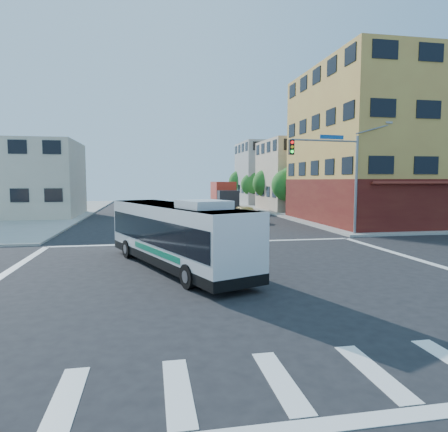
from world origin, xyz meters
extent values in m
plane|color=black|center=(0.00, 0.00, 0.00)|extent=(120.00, 120.00, 0.00)
cube|color=gray|center=(35.00, 35.00, 0.07)|extent=(50.00, 50.00, 0.15)
cube|color=gold|center=(20.00, 18.50, 7.00)|extent=(18.00, 15.00, 14.00)
cube|color=#5A1D14|center=(20.00, 18.50, 2.00)|extent=(18.09, 15.08, 4.00)
cube|color=#BEAF91|center=(17.00, 34.00, 4.50)|extent=(12.00, 10.00, 9.00)
cube|color=gray|center=(17.00, 48.00, 5.00)|extent=(12.00, 10.00, 10.00)
cube|color=beige|center=(-17.00, 30.00, 4.00)|extent=(12.00, 10.00, 8.00)
cylinder|color=gray|center=(10.80, 10.80, 3.50)|extent=(0.18, 0.18, 7.00)
cylinder|color=gray|center=(8.30, 10.55, 6.60)|extent=(5.01, 0.62, 0.12)
cube|color=black|center=(5.80, 10.30, 6.10)|extent=(0.32, 0.30, 1.00)
sphere|color=#FF0C0C|center=(5.80, 10.13, 6.40)|extent=(0.20, 0.20, 0.20)
sphere|color=yellow|center=(5.80, 10.13, 6.10)|extent=(0.20, 0.20, 0.20)
sphere|color=#19FF33|center=(5.80, 10.13, 5.80)|extent=(0.20, 0.20, 0.20)
cube|color=#154B92|center=(8.80, 10.60, 6.85)|extent=(1.80, 0.22, 0.28)
cube|color=gray|center=(13.30, 11.05, 8.00)|extent=(0.50, 0.22, 0.14)
cylinder|color=#372614|center=(11.80, 28.00, 0.96)|extent=(0.28, 0.28, 1.92)
sphere|color=#1A5D1E|center=(11.80, 28.00, 3.37)|extent=(3.60, 3.60, 3.60)
sphere|color=#1A5D1E|center=(12.20, 27.70, 4.27)|extent=(2.52, 2.52, 2.52)
cylinder|color=#372614|center=(11.80, 36.00, 1.00)|extent=(0.28, 0.28, 1.99)
sphere|color=#1A5D1E|center=(11.80, 36.00, 3.51)|extent=(3.80, 3.80, 3.80)
sphere|color=#1A5D1E|center=(12.20, 35.70, 4.46)|extent=(2.66, 2.66, 2.66)
cylinder|color=#372614|center=(11.80, 44.00, 0.94)|extent=(0.28, 0.28, 1.89)
sphere|color=#1A5D1E|center=(11.80, 44.00, 3.25)|extent=(3.40, 3.40, 3.40)
sphere|color=#1A5D1E|center=(12.20, 43.70, 4.10)|extent=(2.38, 2.38, 2.38)
cylinder|color=#372614|center=(11.80, 52.00, 1.01)|extent=(0.28, 0.28, 2.03)
sphere|color=#1A5D1E|center=(11.80, 52.00, 3.63)|extent=(4.00, 4.00, 4.00)
sphere|color=#1A5D1E|center=(12.20, 51.70, 4.63)|extent=(2.80, 2.80, 2.80)
cube|color=black|center=(-2.41, 2.50, 0.49)|extent=(5.98, 10.72, 0.40)
cube|color=silver|center=(-2.41, 2.50, 1.57)|extent=(5.97, 10.70, 2.52)
cube|color=black|center=(-2.41, 2.50, 1.72)|extent=(5.89, 10.42, 1.11)
cube|color=black|center=(-4.32, 7.39, 1.64)|extent=(1.95, 0.81, 1.19)
cube|color=#E5590C|center=(-4.33, 7.41, 2.52)|extent=(1.59, 0.66, 0.25)
cube|color=silver|center=(-2.41, 2.50, 2.78)|extent=(5.85, 10.49, 0.11)
cube|color=silver|center=(-1.44, 0.03, 2.99)|extent=(2.18, 2.39, 0.32)
cube|color=#0A714B|center=(-3.31, 1.67, 0.93)|extent=(1.79, 4.53, 0.25)
cube|color=#0A714B|center=(-1.19, 2.50, 0.93)|extent=(1.79, 4.53, 0.25)
cylinder|color=black|center=(-4.63, 5.27, 0.46)|extent=(0.58, 0.95, 0.92)
cylinder|color=#99999E|center=(-4.74, 5.23, 0.46)|extent=(0.20, 0.44, 0.46)
cylinder|color=black|center=(-2.66, 6.04, 0.46)|extent=(0.58, 0.95, 0.92)
cylinder|color=#99999E|center=(-2.55, 6.09, 0.46)|extent=(0.20, 0.44, 0.46)
cylinder|color=black|center=(-2.16, -1.05, 0.46)|extent=(0.58, 0.95, 0.92)
cylinder|color=#99999E|center=(-2.27, -1.10, 0.46)|extent=(0.20, 0.44, 0.46)
cylinder|color=black|center=(-0.19, -0.28, 0.46)|extent=(0.58, 0.95, 0.92)
cylinder|color=#99999E|center=(-0.07, -0.23, 0.46)|extent=(0.20, 0.44, 0.46)
cube|color=#242428|center=(5.73, 31.89, 1.34)|extent=(2.41, 2.31, 2.68)
cube|color=black|center=(5.72, 30.91, 1.75)|extent=(2.16, 0.12, 1.03)
cube|color=#B72E1F|center=(5.80, 35.80, 2.16)|extent=(2.57, 5.81, 3.09)
cube|color=black|center=(5.78, 34.56, 0.57)|extent=(2.41, 8.28, 0.31)
cylinder|color=black|center=(4.66, 32.11, 0.51)|extent=(0.31, 1.03, 1.03)
cylinder|color=black|center=(6.82, 32.07, 0.51)|extent=(0.31, 1.03, 1.03)
cylinder|color=black|center=(4.71, 35.10, 0.51)|extent=(0.31, 1.03, 1.03)
cylinder|color=black|center=(6.87, 35.06, 0.51)|extent=(0.31, 1.03, 1.03)
cylinder|color=black|center=(4.75, 37.67, 0.51)|extent=(0.31, 1.03, 1.03)
cylinder|color=black|center=(6.91, 37.64, 0.51)|extent=(0.31, 1.03, 1.03)
imported|color=gold|center=(5.33, 21.03, 0.77)|extent=(2.30, 4.70, 1.54)
camera|label=1|loc=(-3.45, -15.17, 3.92)|focal=32.00mm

